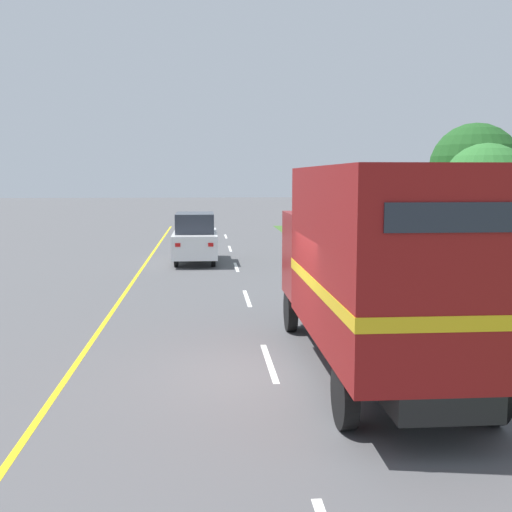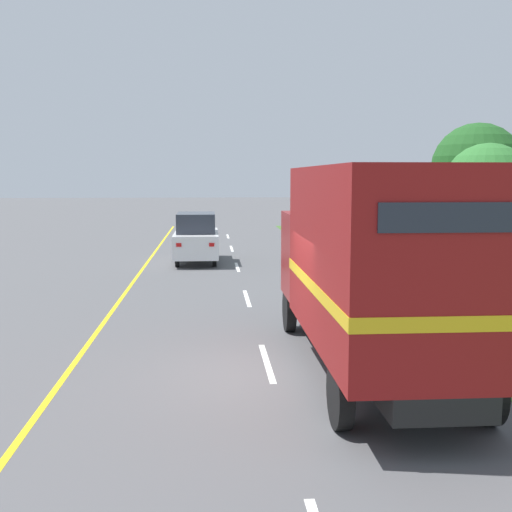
# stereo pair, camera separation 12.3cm
# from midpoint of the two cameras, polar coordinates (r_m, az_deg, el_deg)

# --- Properties ---
(ground_plane) EXTENTS (200.00, 200.00, 0.00)m
(ground_plane) POSITION_cam_midpoint_polar(r_m,az_deg,el_deg) (11.88, 1.22, -10.40)
(ground_plane) COLOR #515154
(edge_line_yellow) EXTENTS (0.12, 51.50, 0.01)m
(edge_line_yellow) POSITION_cam_midpoint_polar(r_m,az_deg,el_deg) (21.21, -11.39, -2.74)
(edge_line_yellow) COLOR yellow
(edge_line_yellow) RESTS_ON ground
(centre_dash_near) EXTENTS (0.12, 2.60, 0.01)m
(centre_dash_near) POSITION_cam_midpoint_polar(r_m,az_deg,el_deg) (12.54, 0.89, -9.43)
(centre_dash_near) COLOR white
(centre_dash_near) RESTS_ON ground
(centre_dash_mid_a) EXTENTS (0.12, 2.60, 0.01)m
(centre_dash_mid_a) POSITION_cam_midpoint_polar(r_m,az_deg,el_deg) (18.95, -0.99, -3.77)
(centre_dash_mid_a) COLOR white
(centre_dash_mid_a) RESTS_ON ground
(centre_dash_mid_b) EXTENTS (0.12, 2.60, 0.01)m
(centre_dash_mid_b) POSITION_cam_midpoint_polar(r_m,az_deg,el_deg) (25.45, -1.90, -0.99)
(centre_dash_mid_b) COLOR white
(centre_dash_mid_b) RESTS_ON ground
(centre_dash_far) EXTENTS (0.12, 2.60, 0.01)m
(centre_dash_far) POSITION_cam_midpoint_polar(r_m,az_deg,el_deg) (31.99, -2.44, 0.66)
(centre_dash_far) COLOR white
(centre_dash_far) RESTS_ON ground
(centre_dash_farthest) EXTENTS (0.12, 2.60, 0.01)m
(centre_dash_farthest) POSITION_cam_midpoint_polar(r_m,az_deg,el_deg) (38.56, -2.80, 1.75)
(centre_dash_farthest) COLOR white
(centre_dash_farthest) RESTS_ON ground
(horse_trailer_truck) EXTENTS (2.52, 7.85, 3.73)m
(horse_trailer_truck) POSITION_cam_midpoint_polar(r_m,az_deg,el_deg) (11.45, 10.52, -0.62)
(horse_trailer_truck) COLOR black
(horse_trailer_truck) RESTS_ON ground
(lead_car_white) EXTENTS (1.80, 4.45, 2.08)m
(lead_car_white) POSITION_cam_midpoint_polar(r_m,az_deg,el_deg) (26.86, -5.56, 1.62)
(lead_car_white) COLOR black
(lead_car_white) RESTS_ON ground
(highway_sign) EXTENTS (2.23, 0.09, 2.74)m
(highway_sign) POSITION_cam_midpoint_polar(r_m,az_deg,el_deg) (21.55, 17.52, 1.85)
(highway_sign) COLOR #9E9EA3
(highway_sign) RESTS_ON ground
(roadside_tree_near) EXTENTS (3.42, 3.42, 4.85)m
(roadside_tree_near) POSITION_cam_midpoint_polar(r_m,az_deg,el_deg) (26.24, 19.65, 5.71)
(roadside_tree_near) COLOR #4C3823
(roadside_tree_near) RESTS_ON ground
(roadside_tree_mid) EXTENTS (4.46, 4.46, 6.21)m
(roadside_tree_mid) POSITION_cam_midpoint_polar(r_m,az_deg,el_deg) (33.91, 18.77, 7.38)
(roadside_tree_mid) COLOR #4C3823
(roadside_tree_mid) RESTS_ON ground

